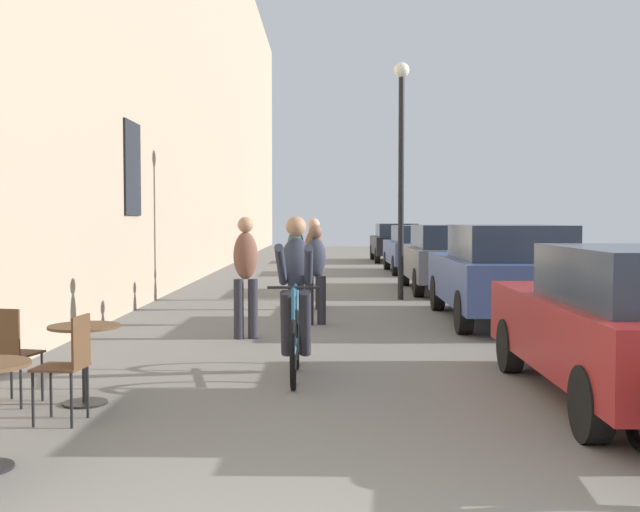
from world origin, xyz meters
name	(u,v)px	position (x,y,z in m)	size (l,w,h in m)	color
building_facade_left	(153,7)	(-3.45, 14.00, 6.30)	(0.54, 68.00, 12.60)	tan
cafe_table_mid	(84,347)	(-1.86, 3.90, 0.52)	(0.64, 0.64, 0.72)	black
cafe_chair_mid_toward_street	(10,349)	(-2.51, 3.83, 0.52)	(0.46, 0.46, 0.89)	black
cafe_chair_mid_toward_wall	(69,361)	(-1.79, 3.26, 0.52)	(0.41, 0.41, 0.89)	black
cyclist_on_bicycle	(296,300)	(0.00, 5.21, 0.81)	(0.52, 1.76, 1.74)	black
pedestrian_near	(246,270)	(-0.80, 7.73, 0.96)	(0.38, 0.30, 1.71)	#26262D
pedestrian_mid	(315,269)	(0.16, 9.18, 0.89)	(0.38, 0.30, 1.59)	#26262D
pedestrian_far	(314,258)	(0.10, 11.23, 0.96)	(0.35, 0.26, 1.70)	#26262D
pedestrian_furthest	(296,254)	(-0.30, 12.94, 0.95)	(0.37, 0.28, 1.68)	#26262D
street_lamp	(401,150)	(1.89, 13.00, 3.11)	(0.32, 0.32, 4.90)	black
parked_car_nearest	(632,323)	(3.09, 3.93, 0.75)	(1.75, 4.06, 1.44)	maroon
parked_car_second	(502,272)	(3.20, 9.51, 0.82)	(1.94, 4.49, 1.59)	#384C84
parked_car_third	(447,257)	(3.14, 14.83, 0.80)	(1.84, 4.35, 1.54)	#595960
parked_car_fourth	(417,248)	(3.17, 21.03, 0.77)	(1.80, 4.18, 1.48)	#384C84
parked_car_fifth	(395,242)	(3.08, 27.33, 0.78)	(1.79, 4.23, 1.50)	black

